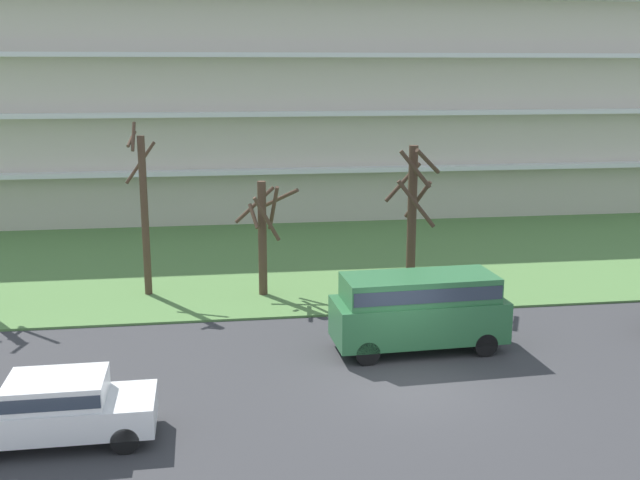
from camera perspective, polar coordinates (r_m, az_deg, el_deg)
ground at (r=21.16m, az=7.07°, el=-10.74°), size 160.00×160.00×0.00m
grass_lawn_strip at (r=34.15m, az=0.96°, el=-1.37°), size 80.00×16.00×0.08m
apartment_building at (r=46.31m, az=-1.67°, el=11.81°), size 51.46×11.61×15.18m
tree_left at (r=28.70m, az=-13.16°, el=2.22°), size 1.20×1.00×6.54m
tree_center at (r=28.19m, az=-4.28°, el=0.72°), size 2.43×2.09×4.39m
tree_right at (r=28.50m, az=7.01°, el=2.12°), size 1.97×1.99×5.66m
van_green_center_left at (r=23.13m, az=7.48°, el=-4.98°), size 5.29×2.25×2.36m
sedan_white_center_right at (r=18.68m, az=-19.20°, el=-11.79°), size 4.43×1.86×1.57m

